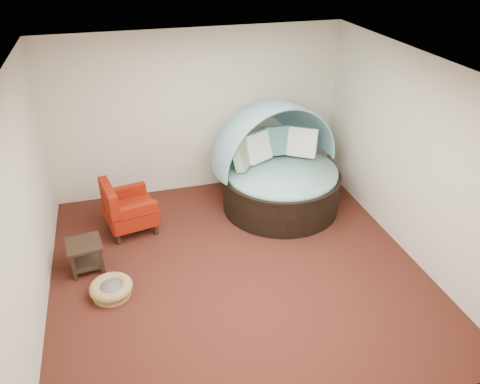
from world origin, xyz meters
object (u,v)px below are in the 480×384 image
object	(u,v)px
canopy_daybed	(278,160)
side_table	(85,252)
pet_basket	(111,289)
red_armchair	(127,209)

from	to	relation	value
canopy_daybed	side_table	xyz separation A→B (m)	(-3.12, -0.95, -0.54)
canopy_daybed	pet_basket	world-z (taller)	canopy_daybed
canopy_daybed	side_table	size ratio (longest dim) A/B	4.60
pet_basket	side_table	size ratio (longest dim) A/B	1.44
pet_basket	red_armchair	size ratio (longest dim) A/B	0.86
pet_basket	side_table	world-z (taller)	side_table
canopy_daybed	side_table	bearing A→B (deg)	-174.46
canopy_daybed	red_armchair	distance (m)	2.54
pet_basket	red_armchair	world-z (taller)	red_armchair
canopy_daybed	side_table	distance (m)	3.31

